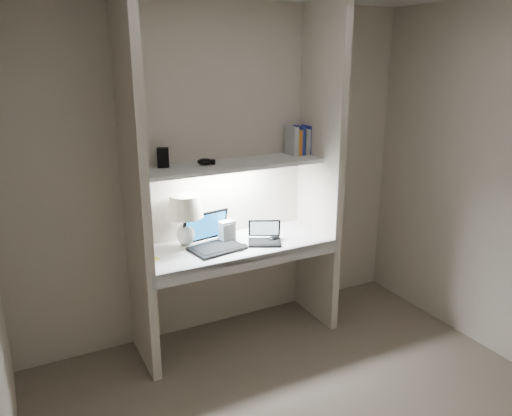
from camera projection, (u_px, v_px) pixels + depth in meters
back_wall at (221, 174)px, 3.81m from camera, size 3.20×0.01×2.50m
alcove_panel_left at (135, 194)px, 3.26m from camera, size 0.06×0.55×2.50m
alcove_panel_right at (320, 171)px, 3.90m from camera, size 0.06×0.55×2.50m
desk at (237, 246)px, 3.73m from camera, size 1.40×0.55×0.04m
desk_apron at (253, 262)px, 3.51m from camera, size 1.46×0.03×0.10m
shelf at (230, 165)px, 3.63m from camera, size 1.40×0.36×0.03m
strip_light at (230, 168)px, 3.64m from camera, size 0.60×0.04×0.02m
table_lamp at (185, 212)px, 3.58m from camera, size 0.27×0.27×0.39m
laptop_main at (212, 240)px, 3.64m from camera, size 0.42×0.38×0.25m
laptop_netbook at (265, 237)px, 3.75m from camera, size 0.31×0.30×0.16m
speaker at (227, 231)px, 3.75m from camera, size 0.13×0.10×0.16m
mouse at (274, 239)px, 3.77m from camera, size 0.12×0.09×0.04m
cable_coil at (240, 246)px, 3.65m from camera, size 0.12×0.12×0.01m
sticky_note at (153, 259)px, 3.44m from camera, size 0.10×0.10×0.00m
book_row at (301, 141)px, 3.94m from camera, size 0.21×0.15×0.22m
shelf_box at (163, 158)px, 3.48m from camera, size 0.09×0.08×0.14m
shelf_gadget at (205, 162)px, 3.56m from camera, size 0.13×0.11×0.05m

